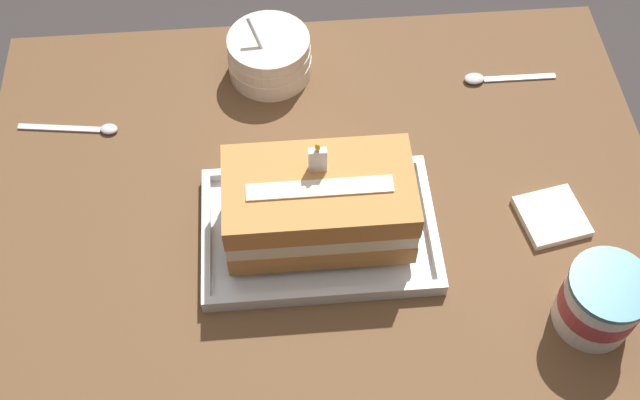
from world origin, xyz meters
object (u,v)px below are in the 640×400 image
Objects in this scene: ice_cream_tub at (601,301)px; birthday_cake at (319,204)px; foil_tray at (319,232)px; serving_spoon_by_bowls at (88,129)px; bowl_stack at (269,56)px; napkin_pile at (552,217)px; serving_spoon_near_tray at (487,78)px.

birthday_cake is at bearing 155.45° from ice_cream_tub.
foil_tray is 0.40m from serving_spoon_by_bowls.
foil_tray is 1.30× the size of birthday_cake.
ice_cream_tub is at bearing -28.64° from serving_spoon_by_bowls.
serving_spoon_by_bowls is (-0.34, 0.22, -0.00)m from foil_tray.
serving_spoon_by_bowls is at bearing -160.50° from bowl_stack.
foil_tray is 2.08× the size of serving_spoon_by_bowls.
napkin_pile is at bearing -0.06° from foil_tray.
serving_spoon_by_bowls is (-0.34, 0.22, -0.07)m from birthday_cake.
bowl_stack reaches higher than ice_cream_tub.
serving_spoon_near_tray is 1.46× the size of napkin_pile.
bowl_stack reaches higher than serving_spoon_by_bowls.
birthday_cake reaches higher than bowl_stack.
bowl_stack is 0.90× the size of serving_spoon_near_tray.
birthday_cake is at bearing 179.94° from napkin_pile.
serving_spoon_by_bowls is at bearing 162.12° from napkin_pile.
serving_spoon_near_tray is at bearing 97.92° from napkin_pile.
bowl_stack is at bearing 99.71° from birthday_cake.
bowl_stack is (-0.05, 0.32, 0.03)m from foil_tray.
serving_spoon_near_tray is 0.64m from serving_spoon_by_bowls.
serving_spoon_by_bowls is at bearing 147.51° from birthday_cake.
ice_cream_tub is (0.34, -0.16, -0.03)m from birthday_cake.
ice_cream_tub is at bearing -49.98° from bowl_stack.
ice_cream_tub is 0.70× the size of serving_spoon_near_tray.
napkin_pile is (0.39, -0.32, -0.03)m from bowl_stack.
serving_spoon_by_bowls is at bearing 147.51° from foil_tray.
birthday_cake is 0.38m from ice_cream_tub.
foil_tray reaches higher than serving_spoon_by_bowls.
serving_spoon_near_tray reaches higher than serving_spoon_by_bowls.
birthday_cake is 0.41m from serving_spoon_near_tray.
birthday_cake is at bearing -80.29° from bowl_stack.
foil_tray is 0.38m from ice_cream_tub.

